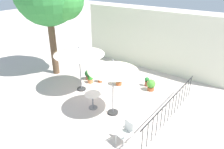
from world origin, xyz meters
TOP-DOWN VIEW (x-y plane):
  - ground_plane at (0.00, 0.00)m, footprint 60.00×60.00m
  - villa_facade at (0.00, 4.22)m, footprint 9.54×0.30m
  - terrace_railing at (3.05, 0.00)m, footprint 0.03×4.91m
  - patio_umbrella_0 at (-1.54, -0.37)m, footprint 2.41×2.41m
  - patio_umbrella_1 at (0.96, -1.05)m, footprint 1.99×1.99m
  - cafe_table_0 at (0.03, -1.26)m, footprint 0.71×0.71m
  - patio_chair_0 at (-1.14, 1.74)m, footprint 0.54×0.51m
  - patio_chair_1 at (2.39, -2.21)m, footprint 0.53×0.55m
  - potted_plant_0 at (0.93, 1.98)m, footprint 0.24×0.24m
  - potted_plant_1 at (-0.31, 1.19)m, footprint 0.52×0.52m
  - potted_plant_2 at (1.32, 1.68)m, footprint 0.44×0.44m
  - potted_plant_3 at (-1.32, 0.85)m, footprint 0.27×0.27m
  - potted_plant_4 at (-0.54, 1.93)m, footprint 0.30×0.30m
  - potted_plant_5 at (-2.04, 0.71)m, footprint 0.41×0.41m
  - potted_plant_6 at (-1.69, 0.47)m, footprint 0.31×0.31m

SIDE VIEW (x-z plane):
  - ground_plane at x=0.00m, z-range 0.00..0.00m
  - potted_plant_3 at x=-1.32m, z-range 0.02..0.48m
  - potted_plant_0 at x=0.93m, z-range 0.02..0.52m
  - potted_plant_5 at x=-2.04m, z-range 0.03..0.59m
  - potted_plant_6 at x=-1.69m, z-range 0.01..0.61m
  - potted_plant_2 at x=1.32m, z-range 0.02..0.61m
  - potted_plant_1 at x=-0.31m, z-range 0.05..0.75m
  - potted_plant_4 at x=-0.54m, z-range 0.01..0.94m
  - cafe_table_0 at x=0.03m, z-range 0.14..0.85m
  - patio_chair_1 at x=2.39m, z-range 0.07..0.94m
  - patio_chair_0 at x=-1.14m, z-range 0.08..0.98m
  - terrace_railing at x=3.05m, z-range 0.17..1.18m
  - villa_facade at x=0.00m, z-range 0.00..3.53m
  - patio_umbrella_0 at x=-1.54m, z-range 0.91..3.18m
  - patio_umbrella_1 at x=0.96m, z-range 0.94..3.37m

